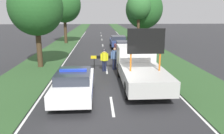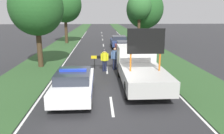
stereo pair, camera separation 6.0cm
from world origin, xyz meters
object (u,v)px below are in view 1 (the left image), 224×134
at_px(road_barrier, 108,58).
at_px(traffic_cone_near_police, 67,71).
at_px(traffic_cone_centre_front, 128,68).
at_px(roadside_tree_near_left, 64,5).
at_px(queued_car_wagon_maroon, 124,49).
at_px(police_officer, 104,59).
at_px(pedestrian_civilian, 115,57).
at_px(police_car, 74,83).
at_px(roadside_tree_mid_right, 36,8).
at_px(roadside_tree_mid_left, 139,7).
at_px(queued_car_hatch_blue, 118,41).
at_px(work_truck, 139,66).
at_px(roadside_tree_near_right, 144,9).

bearing_deg(road_barrier, traffic_cone_near_police, -139.56).
bearing_deg(traffic_cone_centre_front, roadside_tree_near_left, 112.67).
distance_m(traffic_cone_centre_front, roadside_tree_near_left, 18.05).
relative_size(traffic_cone_near_police, queued_car_wagon_maroon, 0.17).
relative_size(police_officer, pedestrian_civilian, 0.96).
xyz_separation_m(police_car, roadside_tree_mid_right, (-3.34, 6.62, 3.79)).
height_order(roadside_tree_mid_left, roadside_tree_mid_right, roadside_tree_mid_right).
bearing_deg(police_car, traffic_cone_centre_front, 56.58).
height_order(traffic_cone_near_police, queued_car_hatch_blue, queued_car_hatch_blue).
height_order(traffic_cone_centre_front, roadside_tree_near_left, roadside_tree_near_left).
bearing_deg(police_officer, roadside_tree_near_left, -67.87).
height_order(police_car, queued_car_wagon_maroon, queued_car_wagon_maroon).
xyz_separation_m(pedestrian_civilian, traffic_cone_centre_front, (0.90, -0.57, -0.72)).
bearing_deg(police_car, roadside_tree_near_left, 99.93).
xyz_separation_m(police_car, roadside_tree_near_left, (-3.36, 20.90, 4.52)).
xyz_separation_m(road_barrier, traffic_cone_near_police, (-2.81, -1.85, -0.48)).
xyz_separation_m(traffic_cone_near_police, roadside_tree_near_left, (-2.48, 16.92, 4.90)).
distance_m(police_car, roadside_tree_near_left, 21.65).
bearing_deg(police_officer, roadside_tree_mid_left, -105.13).
bearing_deg(roadside_tree_mid_left, police_officer, -109.77).
height_order(work_truck, pedestrian_civilian, work_truck).
xyz_separation_m(police_car, pedestrian_civilian, (2.42, 5.46, 0.24)).
xyz_separation_m(work_truck, roadside_tree_near_left, (-6.99, 18.87, 4.18)).
xyz_separation_m(queued_car_wagon_maroon, roadside_tree_mid_right, (-7.09, -3.87, 3.72)).
bearing_deg(queued_car_wagon_maroon, roadside_tree_near_left, -55.62).
relative_size(traffic_cone_near_police, roadside_tree_mid_left, 0.10).
relative_size(pedestrian_civilian, queued_car_hatch_blue, 0.35).
xyz_separation_m(police_car, queued_car_hatch_blue, (3.67, 16.32, 0.06)).
xyz_separation_m(road_barrier, roadside_tree_near_right, (5.77, 14.98, 3.86)).
bearing_deg(work_truck, police_officer, -55.76).
bearing_deg(traffic_cone_near_police, road_barrier, 33.35).
distance_m(police_officer, traffic_cone_near_police, 2.80).
distance_m(roadside_tree_near_right, roadside_tree_mid_left, 2.49).
bearing_deg(traffic_cone_near_police, roadside_tree_mid_left, 63.13).
bearing_deg(road_barrier, queued_car_wagon_maroon, 75.70).
bearing_deg(pedestrian_civilian, work_truck, -68.20).
relative_size(traffic_cone_centre_front, roadside_tree_mid_left, 0.08).
distance_m(traffic_cone_centre_front, roadside_tree_mid_left, 14.85).
bearing_deg(roadside_tree_mid_left, roadside_tree_mid_right, -129.45).
xyz_separation_m(traffic_cone_near_police, roadside_tree_mid_left, (7.42, 14.64, 4.58)).
bearing_deg(pedestrian_civilian, roadside_tree_mid_right, 171.17).
distance_m(traffic_cone_centre_front, queued_car_hatch_blue, 11.44).
xyz_separation_m(traffic_cone_centre_front, roadside_tree_mid_right, (-6.66, 1.73, 4.26)).
bearing_deg(roadside_tree_near_right, queued_car_wagon_maroon, -110.90).
distance_m(police_officer, queued_car_hatch_blue, 11.49).
bearing_deg(traffic_cone_centre_front, roadside_tree_near_right, 74.64).
xyz_separation_m(police_officer, queued_car_wagon_maroon, (2.11, 5.48, -0.15)).
xyz_separation_m(police_car, traffic_cone_near_police, (-0.88, 3.98, -0.39)).
bearing_deg(roadside_tree_mid_left, roadside_tree_near_right, 62.07).
xyz_separation_m(queued_car_wagon_maroon, roadside_tree_mid_left, (2.78, 8.12, 4.12)).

